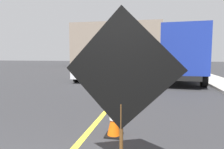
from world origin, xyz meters
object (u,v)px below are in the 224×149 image
Objects in this scene: roadwork_sign at (121,73)px; pickup_car at (97,70)px; box_truck at (180,54)px; traffic_cone_near_sign at (114,120)px; arrow_board_trailer at (125,83)px; traffic_cone_mid_lane at (122,97)px; highway_guide_sign at (186,39)px.

roadwork_sign is 0.46× the size of pickup_car.
box_truck is 9.88× the size of traffic_cone_near_sign.
box_truck is (2.91, 4.50, 1.32)m from arrow_board_trailer.
arrow_board_trailer is at bearing -61.06° from pickup_car.
traffic_cone_near_sign is 0.91× the size of traffic_cone_mid_lane.
traffic_cone_mid_lane is (-0.56, 3.70, -1.10)m from roadwork_sign.
box_truck is 8.69m from highway_guide_sign.
arrow_board_trailer reaches higher than pickup_car.
arrow_board_trailer is at bearing 95.39° from traffic_cone_near_sign.
highway_guide_sign is at bearing 79.52° from box_truck.
pickup_car is 10.23m from traffic_cone_near_sign.
traffic_cone_mid_lane is at bearing 94.42° from traffic_cone_near_sign.
highway_guide_sign is 18.36m from traffic_cone_near_sign.
roadwork_sign is at bearing -100.81° from highway_guide_sign.
highway_guide_sign reaches higher than traffic_cone_mid_lane.
roadwork_sign is 3.90m from traffic_cone_mid_lane.
box_truck is at bearing -100.48° from highway_guide_sign.
highway_guide_sign reaches higher than arrow_board_trailer.
roadwork_sign is 0.35× the size of box_truck.
roadwork_sign is at bearing -75.00° from traffic_cone_near_sign.
traffic_cone_mid_lane is (-0.18, 2.28, 0.03)m from traffic_cone_near_sign.
highway_guide_sign is 6.66× the size of traffic_cone_mid_lane.
arrow_board_trailer is at bearing -122.90° from box_truck.
arrow_board_trailer is 0.54× the size of highway_guide_sign.
box_truck reaches higher than traffic_cone_near_sign.
pickup_car reaches higher than traffic_cone_near_sign.
roadwork_sign is at bearing -81.46° from traffic_cone_mid_lane.
roadwork_sign is 11.71m from pickup_car.
arrow_board_trailer reaches higher than traffic_cone_mid_lane.
roadwork_sign is 3.42× the size of traffic_cone_near_sign.
pickup_car is at bearing 175.37° from box_truck.
highway_guide_sign is (4.47, 12.90, 2.94)m from arrow_board_trailer.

